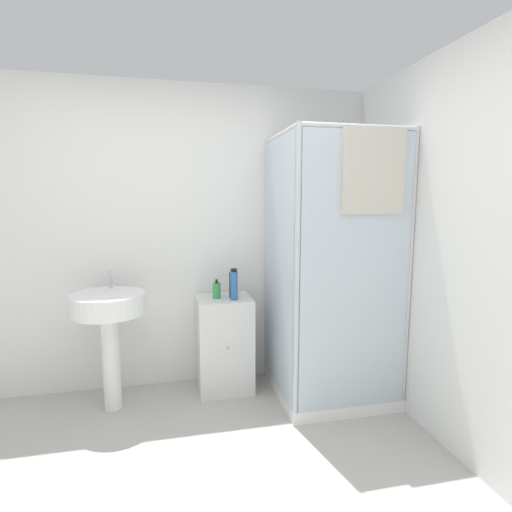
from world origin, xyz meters
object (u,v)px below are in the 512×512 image
Objects in this scene: shampoo_bottle_blue at (234,285)px; shampoo_bottle_tall_black at (233,284)px; sink at (109,317)px; soap_dispenser at (217,290)px.

shampoo_bottle_tall_black is at bearing 84.85° from shampoo_bottle_blue.
sink is at bearing -177.42° from shampoo_bottle_blue.
sink is 4.07× the size of shampoo_bottle_blue.
shampoo_bottle_blue is (-0.01, -0.09, 0.01)m from shampoo_bottle_tall_black.
sink is 6.50× the size of soap_dispenser.
soap_dispenser is at bearing 8.64° from sink.
soap_dispenser is at bearing -176.28° from shampoo_bottle_tall_black.
shampoo_bottle_tall_black is at bearing 3.72° from soap_dispenser.
shampoo_bottle_blue is at bearing -95.15° from shampoo_bottle_tall_black.
shampoo_bottle_tall_black reaches higher than soap_dispenser.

